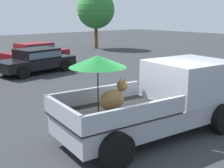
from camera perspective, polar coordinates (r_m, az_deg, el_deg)
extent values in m
plane|color=#2D3033|center=(8.20, 7.22, -9.61)|extent=(80.00, 80.00, 0.00)
cylinder|color=black|center=(9.87, 11.34, -3.30)|extent=(0.83, 0.38, 0.80)
cylinder|color=black|center=(8.67, 20.50, -6.27)|extent=(0.83, 0.38, 0.80)
cylinder|color=black|center=(7.91, -7.20, -7.36)|extent=(0.83, 0.38, 0.80)
cylinder|color=black|center=(6.35, 0.88, -12.65)|extent=(0.83, 0.38, 0.80)
cube|color=#9EA3AD|center=(8.00, 7.34, -5.84)|extent=(5.18, 2.40, 0.50)
cube|color=#9EA3AD|center=(8.74, 14.49, 0.87)|extent=(2.31, 2.10, 1.08)
cube|color=#4C606B|center=(9.45, 18.65, 2.75)|extent=(0.27, 1.71, 0.64)
cube|color=black|center=(7.24, 0.45, -5.45)|extent=(3.01, 2.17, 0.06)
cube|color=#9EA3AD|center=(7.92, -3.26, -2.08)|extent=(2.79, 0.44, 0.40)
cube|color=#9EA3AD|center=(6.47, 5.02, -5.69)|extent=(2.79, 0.44, 0.40)
cube|color=#9EA3AD|center=(6.55, -9.45, -5.57)|extent=(0.33, 1.84, 0.40)
ellipsoid|color=olive|center=(7.22, 0.02, -3.10)|extent=(0.71, 0.40, 0.52)
sphere|color=olive|center=(7.30, 1.99, -0.32)|extent=(0.31, 0.31, 0.28)
cone|color=olive|center=(7.33, 1.64, 0.87)|extent=(0.10, 0.10, 0.12)
cone|color=olive|center=(7.20, 2.37, 0.64)|extent=(0.10, 0.10, 0.12)
cylinder|color=black|center=(7.06, -2.70, -0.94)|extent=(0.03, 0.03, 1.13)
cone|color=#19722D|center=(6.92, -2.76, 4.39)|extent=(1.51, 1.51, 0.28)
cylinder|color=black|center=(21.79, -12.62, 5.49)|extent=(0.68, 0.29, 0.66)
cylinder|color=black|center=(20.38, -9.80, 5.09)|extent=(0.68, 0.29, 0.66)
cylinder|color=black|center=(20.41, -18.88, 4.58)|extent=(0.68, 0.29, 0.66)
cylinder|color=black|center=(18.89, -16.33, 4.11)|extent=(0.68, 0.29, 0.66)
cube|color=maroon|center=(20.30, -14.38, 5.47)|extent=(4.47, 2.23, 0.52)
cube|color=maroon|center=(20.19, -14.70, 6.84)|extent=(2.27, 1.83, 0.56)
cube|color=#4C606B|center=(20.19, -14.70, 6.84)|extent=(2.22, 1.90, 0.32)
cylinder|color=black|center=(15.46, -16.63, 2.14)|extent=(0.68, 0.31, 0.66)
cylinder|color=black|center=(16.97, -19.79, 2.86)|extent=(0.68, 0.31, 0.66)
cylinder|color=black|center=(17.01, -8.91, 3.52)|extent=(0.68, 0.31, 0.66)
cylinder|color=black|center=(18.39, -12.43, 4.10)|extent=(0.68, 0.31, 0.66)
cube|color=black|center=(16.88, -14.39, 3.94)|extent=(4.50, 2.34, 0.52)
cube|color=black|center=(16.86, -14.21, 5.66)|extent=(2.30, 1.87, 0.56)
cube|color=#4C606B|center=(16.86, -14.21, 5.66)|extent=(2.25, 1.95, 0.32)
cylinder|color=brown|center=(28.13, -3.06, 9.22)|extent=(0.32, 0.32, 2.34)
sphere|color=#2D7A33|center=(28.06, -3.13, 14.06)|extent=(3.45, 3.45, 3.45)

